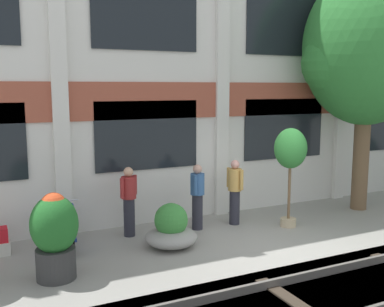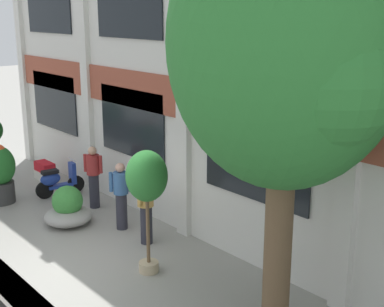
{
  "view_description": "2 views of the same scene",
  "coord_description": "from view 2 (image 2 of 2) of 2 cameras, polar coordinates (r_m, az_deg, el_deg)",
  "views": [
    {
      "loc": [
        -5.85,
        -7.83,
        3.43
      ],
      "look_at": [
        -1.35,
        1.54,
        1.89
      ],
      "focal_mm": 42.0,
      "sensor_mm": 36.0,
      "label": 1
    },
    {
      "loc": [
        8.75,
        -4.67,
        4.95
      ],
      "look_at": [
        0.95,
        1.97,
        2.19
      ],
      "focal_mm": 50.0,
      "sensor_mm": 36.0,
      "label": 2
    }
  ],
  "objects": [
    {
      "name": "ground_plane",
      "position": [
        11.08,
        -11.24,
        -11.78
      ],
      "size": [
        80.0,
        80.0,
        0.0
      ],
      "primitive_type": "plane",
      "color": "gray"
    },
    {
      "name": "apartment_facade",
      "position": [
        11.54,
        0.22,
        12.32
      ],
      "size": [
        16.97,
        0.64,
        8.85
      ],
      "color": "silver",
      "rests_on": "ground"
    },
    {
      "name": "broadleaf_tree",
      "position": [
        7.79,
        10.07,
        10.75
      ],
      "size": [
        3.6,
        3.43,
        6.64
      ],
      "color": "brown",
      "rests_on": "ground"
    },
    {
      "name": "potted_plant_wide_bowl",
      "position": [
        13.08,
        -13.09,
        -5.86
      ],
      "size": [
        1.14,
        1.14,
        0.96
      ],
      "color": "gray",
      "rests_on": "ground"
    },
    {
      "name": "potted_plant_terracotta_small",
      "position": [
        10.03,
        -4.84,
        -2.94
      ],
      "size": [
        0.79,
        0.79,
        2.45
      ],
      "color": "tan",
      "rests_on": "ground"
    },
    {
      "name": "potted_plant_square_trough",
      "position": [
        16.64,
        -15.41,
        -1.87
      ],
      "size": [
        0.84,
        0.44,
        0.55
      ],
      "color": "beige",
      "rests_on": "ground"
    },
    {
      "name": "scooter_near_curb",
      "position": [
        15.09,
        -14.13,
        -2.82
      ],
      "size": [
        0.5,
        1.38,
        0.98
      ],
      "rotation": [
        0.0,
        0.0,
        1.48
      ],
      "color": "black",
      "rests_on": "ground"
    },
    {
      "name": "resident_by_doorway",
      "position": [
        12.44,
        -7.58,
        -4.3
      ],
      "size": [
        0.37,
        0.43,
        1.6
      ],
      "rotation": [
        0.0,
        0.0,
        -0.69
      ],
      "color": "#282833",
      "rests_on": "ground"
    },
    {
      "name": "resident_watching_tracks",
      "position": [
        11.61,
        -4.94,
        -5.53
      ],
      "size": [
        0.34,
        0.51,
        1.64
      ],
      "rotation": [
        0.0,
        0.0,
        -2.84
      ],
      "color": "#282833",
      "rests_on": "ground"
    },
    {
      "name": "resident_near_plants",
      "position": [
        13.89,
        -10.47,
        -2.28
      ],
      "size": [
        0.47,
        0.34,
        1.62
      ],
      "rotation": [
        0.0,
        0.0,
        -1.04
      ],
      "color": "#282833",
      "rests_on": "ground"
    }
  ]
}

